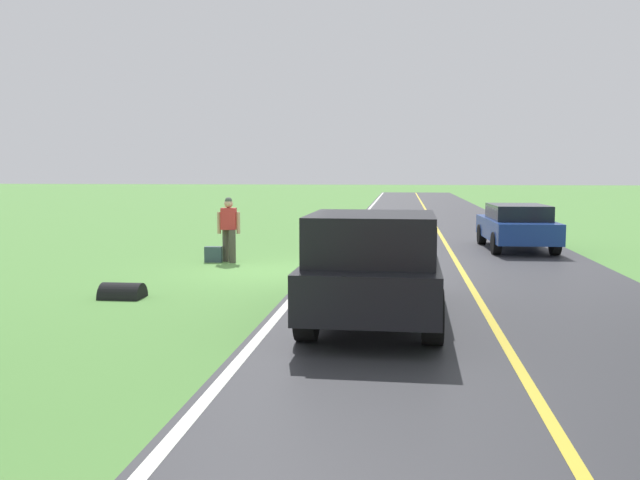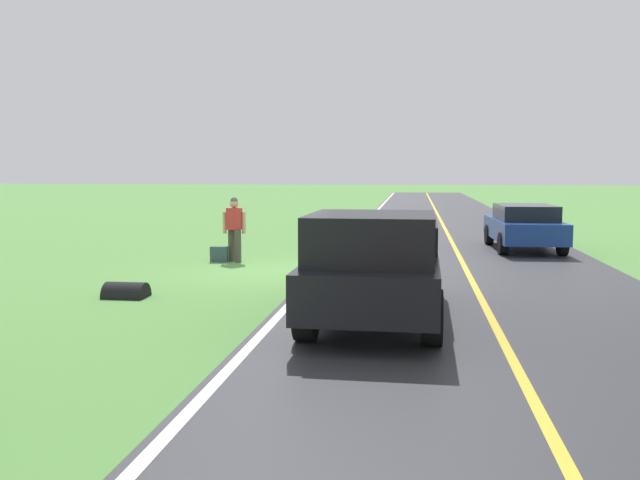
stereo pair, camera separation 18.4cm
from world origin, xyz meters
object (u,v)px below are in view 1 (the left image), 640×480
suitcase_carried (213,254)px  sedan_near_oncoming (517,225)px  hitchhiker_walking (229,226)px  pickup_truck_passing (375,263)px

suitcase_carried → sedan_near_oncoming: bearing=110.5°
hitchhiker_walking → sedan_near_oncoming: (-8.17, -3.89, -0.23)m
hitchhiker_walking → sedan_near_oncoming: 9.05m
hitchhiker_walking → pickup_truck_passing: size_ratio=0.32×
pickup_truck_passing → hitchhiker_walking: bearing=-58.1°
suitcase_carried → hitchhiker_walking: bearing=100.9°
pickup_truck_passing → sedan_near_oncoming: 11.33m
suitcase_carried → pickup_truck_passing: (-4.60, 6.60, 0.76)m
hitchhiker_walking → suitcase_carried: hitchhiker_walking is taller
sedan_near_oncoming → hitchhiker_walking: bearing=25.5°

